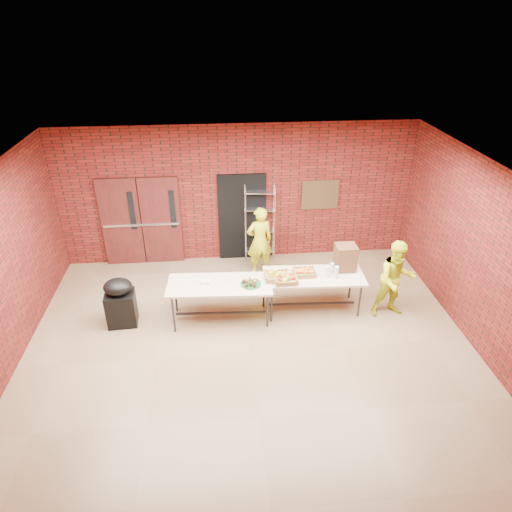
{
  "coord_description": "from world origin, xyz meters",
  "views": [
    {
      "loc": [
        -0.49,
        -6.18,
        5.45
      ],
      "look_at": [
        0.23,
        1.4,
        1.17
      ],
      "focal_mm": 32.0,
      "sensor_mm": 36.0,
      "label": 1
    }
  ],
  "objects": [
    {
      "name": "napkin_box",
      "position": [
        -0.76,
        1.08,
        0.84
      ],
      "size": [
        0.18,
        0.12,
        0.06
      ],
      "primitive_type": "cube",
      "color": "silver",
      "rests_on": "table_left"
    },
    {
      "name": "double_doors",
      "position": [
        -2.2,
        3.44,
        1.05
      ],
      "size": [
        1.78,
        0.12,
        2.1
      ],
      "color": "#4F1B16",
      "rests_on": "room"
    },
    {
      "name": "covered_grill",
      "position": [
        -2.37,
        1.08,
        0.49
      ],
      "size": [
        0.57,
        0.48,
        0.98
      ],
      "rotation": [
        0.0,
        0.0,
        0.06
      ],
      "color": "black",
      "rests_on": "room"
    },
    {
      "name": "basket_apples",
      "position": [
        0.76,
        1.0,
        0.85
      ],
      "size": [
        0.42,
        0.33,
        0.13
      ],
      "color": "olive",
      "rests_on": "table_right"
    },
    {
      "name": "table_right",
      "position": [
        1.33,
        1.19,
        0.73
      ],
      "size": [
        1.98,
        0.9,
        0.8
      ],
      "rotation": [
        0.0,
        0.0,
        -0.05
      ],
      "color": "beige",
      "rests_on": "room"
    },
    {
      "name": "volunteer_man",
      "position": [
        2.87,
        0.89,
        0.8
      ],
      "size": [
        0.8,
        0.64,
        1.59
      ],
      "primitive_type": "imported",
      "rotation": [
        0.0,
        0.0,
        0.05
      ],
      "color": "#C4CC16",
      "rests_on": "room"
    },
    {
      "name": "wire_rack",
      "position": [
        0.5,
        3.32,
        0.94
      ],
      "size": [
        0.71,
        0.32,
        1.87
      ],
      "primitive_type": null,
      "rotation": [
        0.0,
        0.0,
        -0.13
      ],
      "color": "#B9BAC1",
      "rests_on": "room"
    },
    {
      "name": "bronze_plaque",
      "position": [
        1.9,
        3.45,
        1.55
      ],
      "size": [
        0.85,
        0.04,
        0.7
      ],
      "primitive_type": "cube",
      "color": "#46351C",
      "rests_on": "room"
    },
    {
      "name": "volunteer_woman",
      "position": [
        0.43,
        2.71,
        0.8
      ],
      "size": [
        0.65,
        0.5,
        1.61
      ],
      "primitive_type": "imported",
      "rotation": [
        0.0,
        0.0,
        3.35
      ],
      "color": "#C4CC16",
      "rests_on": "room"
    },
    {
      "name": "table_left",
      "position": [
        -0.49,
        1.04,
        0.74
      ],
      "size": [
        2.01,
        0.93,
        0.81
      ],
      "rotation": [
        0.0,
        0.0,
        -0.06
      ],
      "color": "beige",
      "rests_on": "room"
    },
    {
      "name": "cup_stack_back",
      "position": [
        1.69,
        1.24,
        0.91
      ],
      "size": [
        0.07,
        0.07,
        0.22
      ],
      "primitive_type": "cylinder",
      "color": "silver",
      "rests_on": "table_right"
    },
    {
      "name": "cup_stack_mid",
      "position": [
        1.73,
        1.05,
        0.92
      ],
      "size": [
        0.08,
        0.08,
        0.25
      ],
      "primitive_type": "cylinder",
      "color": "silver",
      "rests_on": "table_right"
    },
    {
      "name": "basket_oranges",
      "position": [
        1.15,
        1.23,
        0.85
      ],
      "size": [
        0.42,
        0.32,
        0.13
      ],
      "color": "olive",
      "rests_on": "table_right"
    },
    {
      "name": "dark_doorway",
      "position": [
        0.1,
        3.46,
        1.05
      ],
      "size": [
        1.1,
        0.06,
        2.1
      ],
      "primitive_type": "cube",
      "color": "black",
      "rests_on": "room"
    },
    {
      "name": "cup_stack_front",
      "position": [
        1.58,
        1.12,
        0.91
      ],
      "size": [
        0.07,
        0.07,
        0.22
      ],
      "primitive_type": "cylinder",
      "color": "silver",
      "rests_on": "table_right"
    },
    {
      "name": "muffin_tray",
      "position": [
        0.09,
        0.97,
        0.85
      ],
      "size": [
        0.39,
        0.39,
        0.1
      ],
      "color": "#155021",
      "rests_on": "table_left"
    },
    {
      "name": "coffee_dispenser",
      "position": [
        1.98,
        1.37,
        1.06
      ],
      "size": [
        0.4,
        0.36,
        0.52
      ],
      "primitive_type": "cube",
      "color": "brown",
      "rests_on": "table_right"
    },
    {
      "name": "room",
      "position": [
        0.0,
        0.0,
        1.6
      ],
      "size": [
        8.08,
        7.08,
        3.28
      ],
      "color": "olive",
      "rests_on": "ground"
    },
    {
      "name": "basket_bananas",
      "position": [
        0.6,
        1.12,
        0.86
      ],
      "size": [
        0.47,
        0.36,
        0.15
      ],
      "color": "olive",
      "rests_on": "table_right"
    }
  ]
}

